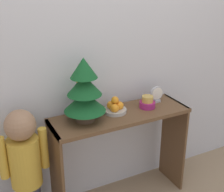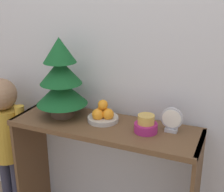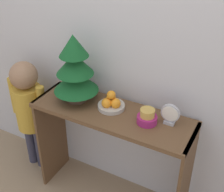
{
  "view_description": "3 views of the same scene",
  "coord_description": "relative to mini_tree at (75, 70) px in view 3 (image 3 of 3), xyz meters",
  "views": [
    {
      "loc": [
        -1.05,
        -1.73,
        1.86
      ],
      "look_at": [
        -0.07,
        0.18,
        0.97
      ],
      "focal_mm": 50.0,
      "sensor_mm": 36.0,
      "label": 1
    },
    {
      "loc": [
        0.69,
        -1.3,
        1.57
      ],
      "look_at": [
        0.05,
        0.19,
        0.99
      ],
      "focal_mm": 50.0,
      "sensor_mm": 36.0,
      "label": 2
    },
    {
      "loc": [
        0.8,
        -1.3,
        1.99
      ],
      "look_at": [
        0.02,
        0.15,
        0.96
      ],
      "focal_mm": 50.0,
      "sensor_mm": 36.0,
      "label": 3
    }
  ],
  "objects": [
    {
      "name": "singing_bowl",
      "position": [
        0.53,
        -0.01,
        -0.2
      ],
      "size": [
        0.13,
        0.13,
        0.1
      ],
      "color": "#9E2366",
      "rests_on": "console_table"
    },
    {
      "name": "fruit_bowl",
      "position": [
        0.26,
        0.02,
        -0.2
      ],
      "size": [
        0.18,
        0.18,
        0.13
      ],
      "color": "#B7B2A8",
      "rests_on": "console_table"
    },
    {
      "name": "console_table",
      "position": [
        0.29,
        -0.02,
        -0.44
      ],
      "size": [
        1.1,
        0.36,
        0.81
      ],
      "color": "brown",
      "rests_on": "ground_plane"
    },
    {
      "name": "child_figure",
      "position": [
        -0.47,
        -0.01,
        -0.42
      ],
      "size": [
        0.35,
        0.22,
        0.99
      ],
      "color": "#38384C",
      "rests_on": "ground_plane"
    },
    {
      "name": "desk_clock",
      "position": [
        0.66,
        0.04,
        -0.17
      ],
      "size": [
        0.12,
        0.04,
        0.14
      ],
      "color": "#B2B2B7",
      "rests_on": "console_table"
    },
    {
      "name": "back_wall",
      "position": [
        0.29,
        0.21,
        0.2
      ],
      "size": [
        7.0,
        0.05,
        2.5
      ],
      "primitive_type": "cube",
      "color": "silver",
      "rests_on": "ground_plane"
    },
    {
      "name": "mini_tree",
      "position": [
        0.0,
        0.0,
        0.0
      ],
      "size": [
        0.31,
        0.31,
        0.48
      ],
      "color": "#4C3828",
      "rests_on": "console_table"
    }
  ]
}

